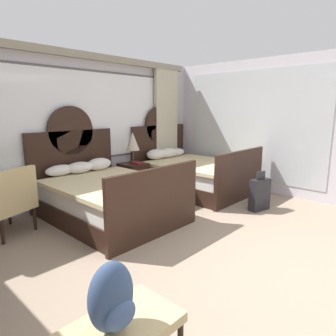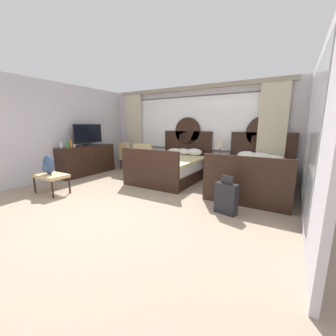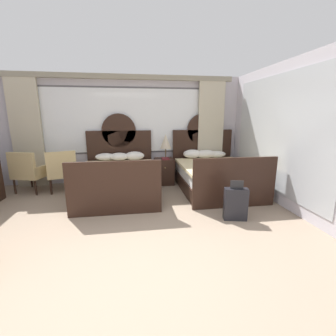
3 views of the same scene
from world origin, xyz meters
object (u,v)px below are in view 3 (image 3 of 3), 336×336
book_on_nightstand (165,159)px  armchair_by_window_left (62,170)px  table_lamp_on_nightstand (166,142)px  bed_near_mirror (214,174)px  suitcase_on_floor (236,204)px  bed_near_window (119,178)px  armchair_by_window_centre (29,171)px  nightstand_between_beds (164,171)px

book_on_nightstand → armchair_by_window_left: bearing=-177.5°
table_lamp_on_nightstand → book_on_nightstand: (-0.02, -0.15, -0.40)m
bed_near_mirror → suitcase_on_floor: 1.63m
bed_near_window → book_on_nightstand: (1.12, 0.54, 0.30)m
book_on_nightstand → armchair_by_window_centre: (-3.12, -0.11, -0.17)m
table_lamp_on_nightstand → armchair_by_window_centre: 3.20m
bed_near_window → bed_near_mirror: bearing=0.1°
armchair_by_window_left → suitcase_on_floor: (3.29, -2.04, -0.22)m
bed_near_window → suitcase_on_floor: (1.99, -1.61, -0.09)m
book_on_nightstand → table_lamp_on_nightstand: bearing=80.7°
table_lamp_on_nightstand → armchair_by_window_left: bearing=-174.0°
table_lamp_on_nightstand → book_on_nightstand: 0.43m
bed_near_window → table_lamp_on_nightstand: size_ratio=3.57×
bed_near_window → bed_near_mirror: (2.19, 0.00, 0.00)m
bed_near_window → armchair_by_window_centre: bearing=167.7°
book_on_nightstand → bed_near_mirror: bearing=-26.8°
nightstand_between_beds → book_on_nightstand: bearing=-74.0°
table_lamp_on_nightstand → armchair_by_window_left: 2.52m
bed_near_mirror → book_on_nightstand: (-1.07, 0.54, 0.30)m
armchair_by_window_left → bed_near_mirror: bearing=-7.1°
armchair_by_window_centre → suitcase_on_floor: size_ratio=1.39×
table_lamp_on_nightstand → suitcase_on_floor: (0.85, -2.30, -0.80)m
bed_near_window → nightstand_between_beds: 1.27m
book_on_nightstand → suitcase_on_floor: size_ratio=0.38×
bed_near_window → armchair_by_window_centre: size_ratio=2.28×
bed_near_window → nightstand_between_beds: (1.10, 0.64, -0.04)m
bed_near_window → bed_near_mirror: size_ratio=1.00×
nightstand_between_beds → armchair_by_window_left: bearing=-175.2°
armchair_by_window_centre → nightstand_between_beds: bearing=3.7°
book_on_nightstand → armchair_by_window_centre: armchair_by_window_centre is taller
table_lamp_on_nightstand → armchair_by_window_centre: table_lamp_on_nightstand is taller
armchair_by_window_centre → suitcase_on_floor: 4.48m
book_on_nightstand → armchair_by_window_left: (-2.42, -0.11, -0.17)m
bed_near_window → book_on_nightstand: bearing=25.9°
nightstand_between_beds → book_on_nightstand: size_ratio=2.52×
suitcase_on_floor → nightstand_between_beds: bearing=111.8°
armchair_by_window_left → armchair_by_window_centre: bearing=-179.9°
bed_near_mirror → armchair_by_window_left: bearing=172.9°
bed_near_mirror → armchair_by_window_centre: (-4.18, 0.43, 0.13)m
bed_near_window → table_lamp_on_nightstand: bed_near_window is taller
nightstand_between_beds → table_lamp_on_nightstand: bearing=48.2°
bed_near_mirror → suitcase_on_floor: bearing=-97.0°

